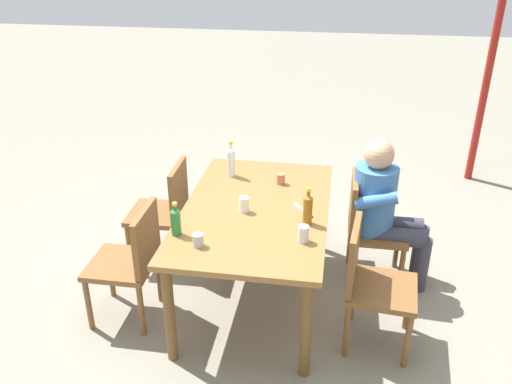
{
  "coord_description": "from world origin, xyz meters",
  "views": [
    {
      "loc": [
        3.25,
        0.53,
        2.51
      ],
      "look_at": [
        0.0,
        0.0,
        0.88
      ],
      "focal_mm": 37.06,
      "sensor_mm": 36.0,
      "label": 1
    }
  ],
  "objects_px": {
    "dining_table": "(256,218)",
    "chair_far_left": "(367,224)",
    "chair_near_left": "(166,208)",
    "table_knife": "(304,211)",
    "chair_near_right": "(132,258)",
    "bottle_green": "(176,221)",
    "bottle_amber": "(308,208)",
    "cup_steel": "(198,240)",
    "cup_white": "(244,205)",
    "backpack_by_near_side": "(256,188)",
    "cup_glass": "(303,234)",
    "person_in_white_shirt": "(384,206)",
    "cup_terracotta": "(281,179)",
    "chair_far_right": "(370,280)",
    "bottle_clear": "(231,161)"
  },
  "relations": [
    {
      "from": "bottle_clear",
      "to": "cup_white",
      "type": "xyz_separation_m",
      "value": [
        0.58,
        0.21,
        -0.07
      ]
    },
    {
      "from": "chair_far_left",
      "to": "cup_steel",
      "type": "xyz_separation_m",
      "value": [
        0.93,
        -1.08,
        0.31
      ]
    },
    {
      "from": "dining_table",
      "to": "person_in_white_shirt",
      "type": "xyz_separation_m",
      "value": [
        -0.37,
        0.92,
        -0.02
      ]
    },
    {
      "from": "chair_near_right",
      "to": "bottle_green",
      "type": "height_order",
      "value": "bottle_green"
    },
    {
      "from": "bottle_amber",
      "to": "cup_steel",
      "type": "xyz_separation_m",
      "value": [
        0.39,
        -0.64,
        -0.07
      ]
    },
    {
      "from": "person_in_white_shirt",
      "to": "cup_steel",
      "type": "distance_m",
      "value": 1.52
    },
    {
      "from": "chair_far_left",
      "to": "cup_glass",
      "type": "xyz_separation_m",
      "value": [
        0.78,
        -0.44,
        0.33
      ]
    },
    {
      "from": "cup_steel",
      "to": "table_knife",
      "type": "height_order",
      "value": "cup_steel"
    },
    {
      "from": "cup_glass",
      "to": "chair_near_right",
      "type": "bearing_deg",
      "value": -91.62
    },
    {
      "from": "chair_near_right",
      "to": "backpack_by_near_side",
      "type": "height_order",
      "value": "chair_near_right"
    },
    {
      "from": "chair_far_left",
      "to": "cup_terracotta",
      "type": "relative_size",
      "value": 10.45
    },
    {
      "from": "cup_glass",
      "to": "cup_terracotta",
      "type": "distance_m",
      "value": 0.85
    },
    {
      "from": "dining_table",
      "to": "table_knife",
      "type": "relative_size",
      "value": 7.9
    },
    {
      "from": "chair_near_right",
      "to": "table_knife",
      "type": "height_order",
      "value": "chair_near_right"
    },
    {
      "from": "bottle_amber",
      "to": "cup_steel",
      "type": "height_order",
      "value": "bottle_amber"
    },
    {
      "from": "table_knife",
      "to": "backpack_by_near_side",
      "type": "height_order",
      "value": "table_knife"
    },
    {
      "from": "chair_far_right",
      "to": "bottle_green",
      "type": "xyz_separation_m",
      "value": [
        0.09,
        -1.25,
        0.37
      ]
    },
    {
      "from": "person_in_white_shirt",
      "to": "bottle_amber",
      "type": "xyz_separation_m",
      "value": [
        0.54,
        -0.54,
        0.22
      ]
    },
    {
      "from": "cup_white",
      "to": "chair_near_left",
      "type": "bearing_deg",
      "value": -121.44
    },
    {
      "from": "bottle_clear",
      "to": "cup_terracotta",
      "type": "bearing_deg",
      "value": 77.99
    },
    {
      "from": "chair_near_left",
      "to": "chair_far_right",
      "type": "distance_m",
      "value": 1.77
    },
    {
      "from": "chair_far_right",
      "to": "cup_terracotta",
      "type": "bearing_deg",
      "value": -138.76
    },
    {
      "from": "cup_glass",
      "to": "table_knife",
      "type": "xyz_separation_m",
      "value": [
        -0.39,
        -0.02,
        -0.05
      ]
    },
    {
      "from": "cup_steel",
      "to": "backpack_by_near_side",
      "type": "xyz_separation_m",
      "value": [
        -2.03,
        0.03,
        -0.62
      ]
    },
    {
      "from": "chair_near_right",
      "to": "chair_far_left",
      "type": "bearing_deg",
      "value": 114.73
    },
    {
      "from": "bottle_green",
      "to": "cup_white",
      "type": "xyz_separation_m",
      "value": [
        -0.37,
        0.37,
        -0.04
      ]
    },
    {
      "from": "chair_far_left",
      "to": "bottle_green",
      "type": "bearing_deg",
      "value": -56.71
    },
    {
      "from": "cup_steel",
      "to": "chair_far_left",
      "type": "bearing_deg",
      "value": 130.95
    },
    {
      "from": "chair_far_right",
      "to": "bottle_amber",
      "type": "distance_m",
      "value": 0.61
    },
    {
      "from": "chair_near_right",
      "to": "cup_steel",
      "type": "distance_m",
      "value": 0.65
    },
    {
      "from": "bottle_green",
      "to": "backpack_by_near_side",
      "type": "relative_size",
      "value": 0.58
    },
    {
      "from": "cup_steel",
      "to": "backpack_by_near_side",
      "type": "height_order",
      "value": "cup_steel"
    },
    {
      "from": "cup_white",
      "to": "table_knife",
      "type": "height_order",
      "value": "cup_white"
    },
    {
      "from": "bottle_amber",
      "to": "dining_table",
      "type": "bearing_deg",
      "value": -114.56
    },
    {
      "from": "chair_near_left",
      "to": "person_in_white_shirt",
      "type": "distance_m",
      "value": 1.73
    },
    {
      "from": "bottle_clear",
      "to": "bottle_green",
      "type": "distance_m",
      "value": 0.96
    },
    {
      "from": "dining_table",
      "to": "chair_far_left",
      "type": "distance_m",
      "value": 0.91
    },
    {
      "from": "cup_terracotta",
      "to": "backpack_by_near_side",
      "type": "bearing_deg",
      "value": -160.72
    },
    {
      "from": "chair_near_right",
      "to": "cup_white",
      "type": "bearing_deg",
      "value": 111.85
    },
    {
      "from": "chair_near_left",
      "to": "chair_far_right",
      "type": "height_order",
      "value": "same"
    },
    {
      "from": "dining_table",
      "to": "chair_far_left",
      "type": "xyz_separation_m",
      "value": [
        -0.37,
        0.81,
        -0.19
      ]
    },
    {
      "from": "chair_far_left",
      "to": "backpack_by_near_side",
      "type": "relative_size",
      "value": 2.22
    },
    {
      "from": "chair_far_right",
      "to": "cup_steel",
      "type": "distance_m",
      "value": 1.14
    },
    {
      "from": "dining_table",
      "to": "chair_near_left",
      "type": "bearing_deg",
      "value": -114.89
    },
    {
      "from": "bottle_clear",
      "to": "chair_near_left",
      "type": "bearing_deg",
      "value": -76.52
    },
    {
      "from": "bottle_green",
      "to": "chair_far_left",
      "type": "bearing_deg",
      "value": 123.29
    },
    {
      "from": "cup_steel",
      "to": "cup_terracotta",
      "type": "distance_m",
      "value": 1.05
    },
    {
      "from": "chair_near_left",
      "to": "table_knife",
      "type": "relative_size",
      "value": 4.16
    },
    {
      "from": "bottle_clear",
      "to": "cup_terracotta",
      "type": "distance_m",
      "value": 0.42
    },
    {
      "from": "chair_near_left",
      "to": "bottle_amber",
      "type": "xyz_separation_m",
      "value": [
        0.54,
        1.18,
        0.39
      ]
    }
  ]
}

